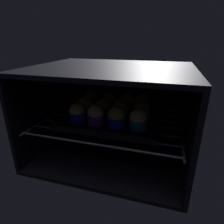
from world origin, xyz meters
TOP-DOWN VIEW (x-y plane):
  - oven_cavity at (0.00, 26.25)cm, footprint 59.00×47.00cm
  - oven_rack at (0.00, 22.00)cm, footprint 54.80×42.00cm
  - baking_tray at (0.00, 22.49)cm, footprint 38.51×30.79cm
  - muffin_row0_col0 at (-11.55, 15.04)cm, footprint 6.34×6.34cm
  - muffin_row0_col1 at (-4.02, 14.71)cm, footprint 6.34×6.34cm
  - muffin_row0_col2 at (3.96, 14.79)cm, footprint 6.34×6.34cm
  - muffin_row0_col3 at (11.88, 15.05)cm, footprint 6.34×6.34cm
  - muffin_row1_col0 at (-11.66, 22.43)cm, footprint 6.34×6.34cm
  - muffin_row1_col1 at (-3.90, 22.83)cm, footprint 6.52×6.52cm
  - muffin_row1_col2 at (3.52, 22.57)cm, footprint 6.34×6.34cm
  - muffin_row1_col3 at (11.92, 22.36)cm, footprint 6.78×6.78cm
  - muffin_row2_col0 at (-11.97, 30.26)cm, footprint 6.34×6.34cm
  - muffin_row2_col1 at (-3.66, 30.14)cm, footprint 6.34×6.34cm
  - muffin_row2_col2 at (4.21, 30.31)cm, footprint 6.80×6.80cm
  - muffin_row2_col3 at (11.21, 30.48)cm, footprint 6.82×6.82cm

SIDE VIEW (x-z plane):
  - oven_rack at x=0.00cm, z-range 13.20..14.00cm
  - baking_tray at x=0.00cm, z-range 13.58..15.78cm
  - oven_cavity at x=0.00cm, z-range -1.50..35.50cm
  - muffin_row0_col0 at x=-11.55cm, z-range 14.89..22.23cm
  - muffin_row0_col1 at x=-4.02cm, z-range 14.74..22.75cm
  - muffin_row0_col3 at x=11.88cm, z-range 14.90..22.62cm
  - muffin_row1_col0 at x=-11.66cm, z-range 14.94..22.60cm
  - muffin_row1_col3 at x=11.92cm, z-range 14.78..22.76cm
  - muffin_row1_col1 at x=-3.90cm, z-range 14.95..22.66cm
  - muffin_row0_col2 at x=3.96cm, z-range 15.00..22.80cm
  - muffin_row2_col1 at x=-3.66cm, z-range 15.00..22.88cm
  - muffin_row1_col2 at x=3.52cm, z-range 14.76..23.17cm
  - muffin_row2_col0 at x=-11.97cm, z-range 14.86..23.12cm
  - muffin_row2_col2 at x=4.21cm, z-range 14.96..23.40cm
  - muffin_row2_col3 at x=11.21cm, z-range 15.03..23.47cm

